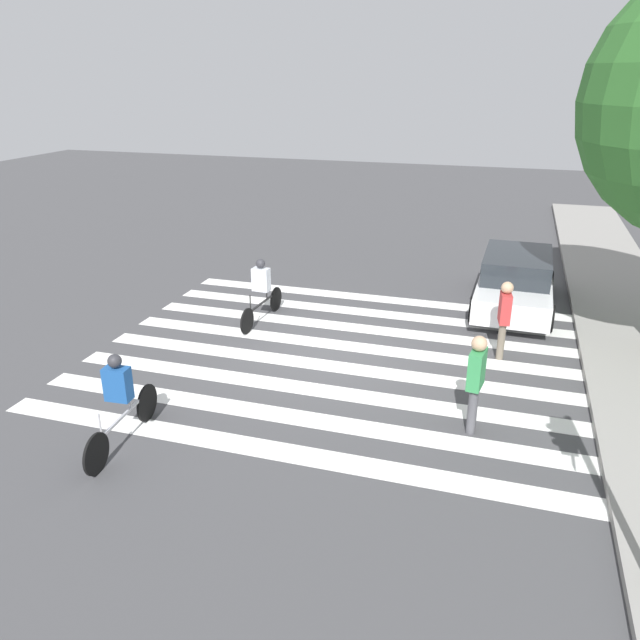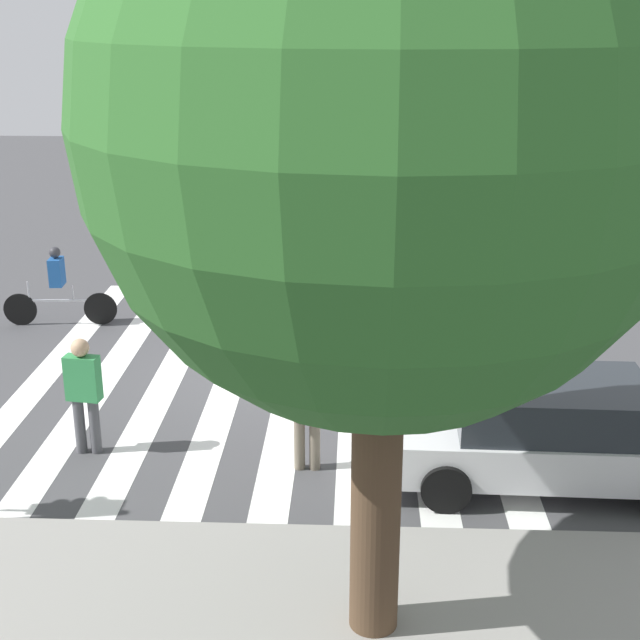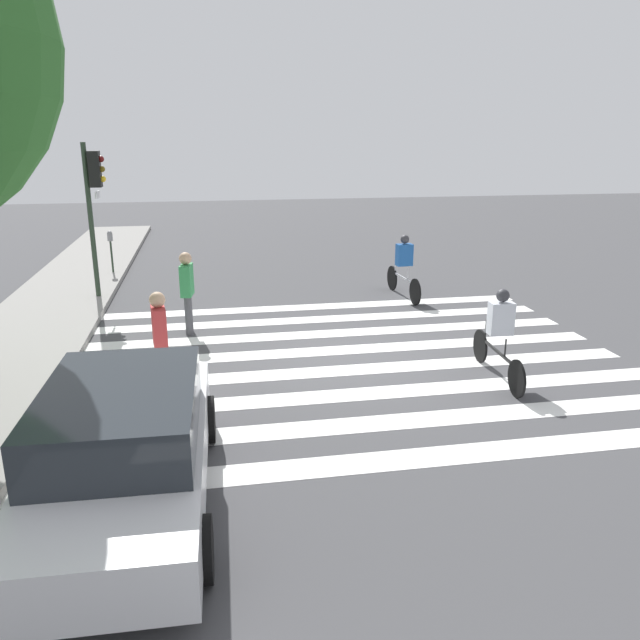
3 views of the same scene
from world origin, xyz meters
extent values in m
plane|color=#444447|center=(0.00, 0.00, 0.00)|extent=(60.00, 60.00, 0.00)
cube|color=white|center=(-3.76, 0.00, 0.00)|extent=(0.51, 10.00, 0.01)
cube|color=white|center=(-2.69, 0.00, 0.00)|extent=(0.51, 10.00, 0.01)
cube|color=white|center=(-1.61, 0.00, 0.00)|extent=(0.51, 10.00, 0.01)
cube|color=white|center=(-0.54, 0.00, 0.00)|extent=(0.51, 10.00, 0.01)
cube|color=white|center=(0.54, 0.00, 0.00)|extent=(0.51, 10.00, 0.01)
cube|color=white|center=(1.61, 0.00, 0.00)|extent=(0.51, 10.00, 0.01)
cube|color=white|center=(2.69, 0.00, 0.00)|extent=(0.51, 10.00, 0.01)
cube|color=white|center=(3.76, 0.00, 0.00)|extent=(0.51, 10.00, 0.01)
cylinder|color=#4C4C51|center=(2.08, 3.01, 0.41)|extent=(0.15, 0.15, 0.82)
cylinder|color=#4C4C51|center=(2.29, 3.01, 0.41)|extent=(0.15, 0.15, 0.82)
cube|color=#338C4C|center=(2.19, 3.01, 1.14)|extent=(0.50, 0.28, 0.65)
sphere|color=tan|center=(2.19, 3.01, 1.60)|extent=(0.26, 0.26, 0.26)
cylinder|color=#6B6051|center=(-1.06, 3.36, 0.40)|extent=(0.15, 0.15, 0.80)
cylinder|color=#6B6051|center=(-0.85, 3.36, 0.40)|extent=(0.15, 0.15, 0.80)
cube|color=#B73333|center=(-0.95, 3.36, 1.11)|extent=(0.49, 0.27, 0.63)
sphere|color=tan|center=(-0.95, 3.36, 1.55)|extent=(0.25, 0.25, 0.25)
cylinder|color=black|center=(-0.55, -2.27, 0.31)|extent=(0.61, 0.08, 0.61)
cylinder|color=black|center=(-2.14, -2.17, 0.31)|extent=(0.61, 0.08, 0.61)
cube|color=black|center=(-1.34, -2.22, 0.47)|extent=(1.36, 0.12, 0.04)
cylinder|color=black|center=(-1.62, -2.20, 0.63)|extent=(0.03, 0.03, 0.32)
cylinder|color=black|center=(-0.75, -2.26, 0.67)|extent=(0.03, 0.03, 0.40)
cube|color=silver|center=(-1.34, -2.22, 1.07)|extent=(0.26, 0.41, 0.55)
sphere|color=#333338|center=(-1.34, -2.22, 1.46)|extent=(0.22, 0.22, 0.22)
cylinder|color=black|center=(5.09, -2.28, 0.33)|extent=(0.66, 0.09, 0.66)
cylinder|color=black|center=(3.50, -2.39, 0.33)|extent=(0.66, 0.09, 0.66)
cube|color=#B2B2B7|center=(4.30, -2.34, 0.51)|extent=(1.35, 0.13, 0.04)
cylinder|color=#B2B2B7|center=(4.02, -2.36, 0.67)|extent=(0.03, 0.03, 0.32)
cylinder|color=#B2B2B7|center=(4.89, -2.30, 0.71)|extent=(0.03, 0.03, 0.40)
cube|color=#1E5199|center=(4.30, -2.34, 1.10)|extent=(0.27, 0.42, 0.55)
sphere|color=#333338|center=(4.30, -2.34, 1.50)|extent=(0.22, 0.22, 0.22)
cube|color=silver|center=(-4.17, 3.56, 0.55)|extent=(4.54, 1.86, 0.58)
cube|color=#23282D|center=(-4.17, 3.56, 1.14)|extent=(2.51, 1.67, 0.59)
cylinder|color=black|center=(-2.75, 4.38, 0.32)|extent=(0.64, 0.22, 0.64)
cylinder|color=black|center=(-2.80, 2.67, 0.32)|extent=(0.64, 0.22, 0.64)
cylinder|color=black|center=(-5.54, 4.45, 0.32)|extent=(0.64, 0.22, 0.64)
cylinder|color=black|center=(-5.58, 2.74, 0.32)|extent=(0.64, 0.22, 0.64)
camera|label=1|loc=(11.66, 3.25, 5.66)|focal=35.00mm
camera|label=2|loc=(-1.59, 14.25, 5.99)|focal=50.00mm
camera|label=3|loc=(-10.63, 2.54, 4.01)|focal=35.00mm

